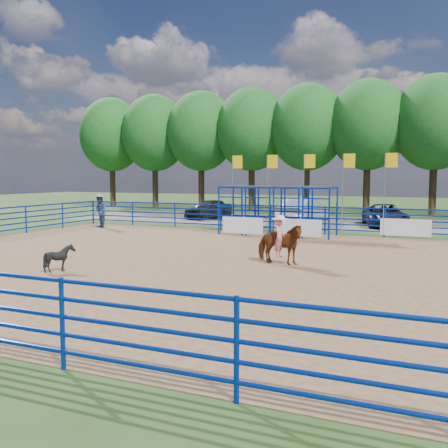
{
  "coord_description": "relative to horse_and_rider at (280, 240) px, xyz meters",
  "views": [
    {
      "loc": [
        5.45,
        -16.11,
        3.11
      ],
      "look_at": [
        -1.92,
        1.0,
        1.3
      ],
      "focal_mm": 40.0,
      "sensor_mm": 36.0,
      "label": 1
    }
  ],
  "objects": [
    {
      "name": "gravel_strip",
      "position": [
        -0.42,
        16.54,
        -0.86
      ],
      "size": [
        40.0,
        10.0,
        0.01
      ],
      "primitive_type": "cube",
      "color": "#66635A",
      "rests_on": "ground"
    },
    {
      "name": "arena_dirt",
      "position": [
        -0.42,
        -0.46,
        -0.85
      ],
      "size": [
        30.0,
        20.0,
        0.02
      ],
      "primitive_type": "cube",
      "color": "#886444",
      "rests_on": "ground"
    },
    {
      "name": "perimeter_fence",
      "position": [
        -0.42,
        -0.46,
        -0.11
      ],
      "size": [
        30.1,
        20.1,
        1.5
      ],
      "color": "#072AA3",
      "rests_on": "ground"
    },
    {
      "name": "chute_assembly",
      "position": [
        -2.32,
        8.38,
        0.4
      ],
      "size": [
        19.32,
        2.41,
        4.2
      ],
      "color": "#072AA3",
      "rests_on": "ground"
    },
    {
      "name": "car_b",
      "position": [
        -3.12,
        15.51,
        -0.03
      ],
      "size": [
        2.39,
        5.19,
        1.65
      ],
      "primitive_type": "imported",
      "rotation": [
        0.0,
        0.0,
        3.01
      ],
      "color": "gray",
      "rests_on": "gravel_strip"
    },
    {
      "name": "treeline",
      "position": [
        -0.42,
        25.54,
        6.67
      ],
      "size": [
        56.4,
        6.4,
        11.24
      ],
      "color": "#3F2B19",
      "rests_on": "ground"
    },
    {
      "name": "car_a",
      "position": [
        -10.27,
        16.14,
        -0.15
      ],
      "size": [
        2.55,
        4.42,
        1.41
      ],
      "primitive_type": "imported",
      "rotation": [
        0.0,
        0.0,
        -0.23
      ],
      "color": "black",
      "rests_on": "gravel_strip"
    },
    {
      "name": "spectator_cowboy",
      "position": [
        -13.37,
        7.54,
        0.14
      ],
      "size": [
        1.17,
        1.12,
        1.96
      ],
      "color": "navy",
      "rests_on": "arena_dirt"
    },
    {
      "name": "car_c",
      "position": [
        2.06,
        15.2,
        -0.17
      ],
      "size": [
        3.38,
        5.29,
        1.36
      ],
      "primitive_type": "imported",
      "rotation": [
        0.0,
        0.0,
        0.25
      ],
      "color": "black",
      "rests_on": "gravel_strip"
    },
    {
      "name": "ground",
      "position": [
        -0.42,
        -0.46,
        -0.86
      ],
      "size": [
        120.0,
        120.0,
        0.0
      ],
      "primitive_type": "plane",
      "color": "#334F1F",
      "rests_on": "ground"
    },
    {
      "name": "horse_and_rider",
      "position": [
        0.0,
        0.0,
        0.0
      ],
      "size": [
        1.75,
        0.86,
        2.4
      ],
      "color": "brown",
      "rests_on": "arena_dirt"
    },
    {
      "name": "calf",
      "position": [
        -6.14,
        -4.06,
        -0.4
      ],
      "size": [
        0.94,
        0.87,
        0.89
      ],
      "primitive_type": "imported",
      "rotation": [
        0.0,
        0.0,
        1.78
      ],
      "color": "black",
      "rests_on": "arena_dirt"
    }
  ]
}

